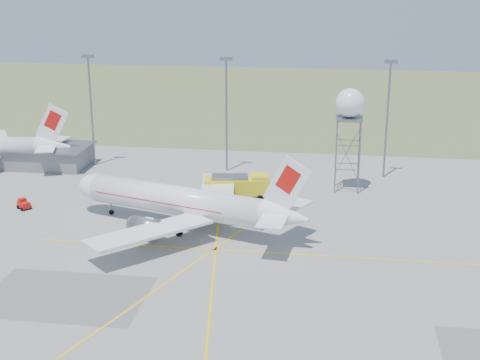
# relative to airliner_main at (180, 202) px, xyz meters

# --- Properties ---
(grass_strip) EXTENTS (400.00, 120.00, 0.03)m
(grass_strip) POSITION_rel_airliner_main_xyz_m (11.90, 102.76, -3.83)
(grass_strip) COLOR #596B3B
(grass_strip) RESTS_ON ground
(building_grey) EXTENTS (19.00, 10.00, 3.90)m
(building_grey) POSITION_rel_airliner_main_xyz_m (-33.10, 26.76, -1.87)
(building_grey) COLOR slate
(building_grey) RESTS_ON ground
(mast_a) EXTENTS (2.20, 0.50, 20.50)m
(mast_a) POSITION_rel_airliner_main_xyz_m (-23.10, 28.76, 8.23)
(mast_a) COLOR slate
(mast_a) RESTS_ON ground
(mast_b) EXTENTS (2.20, 0.50, 20.50)m
(mast_b) POSITION_rel_airliner_main_xyz_m (1.90, 28.76, 8.23)
(mast_b) COLOR slate
(mast_b) RESTS_ON ground
(mast_c) EXTENTS (2.20, 0.50, 20.50)m
(mast_c) POSITION_rel_airliner_main_xyz_m (29.90, 28.76, 8.23)
(mast_c) COLOR slate
(mast_c) RESTS_ON ground
(airliner_main) EXTENTS (36.10, 34.12, 12.54)m
(airliner_main) POSITION_rel_airliner_main_xyz_m (0.00, 0.00, 0.00)
(airliner_main) COLOR white
(airliner_main) RESTS_ON ground
(radar_tower) EXTENTS (4.68, 4.68, 16.94)m
(radar_tower) POSITION_rel_airliner_main_xyz_m (23.30, 20.56, 5.66)
(radar_tower) COLOR slate
(radar_tower) RESTS_ON ground
(fire_truck) EXTENTS (10.65, 5.40, 4.09)m
(fire_truck) POSITION_rel_airliner_main_xyz_m (6.38, 13.13, -1.88)
(fire_truck) COLOR yellow
(fire_truck) RESTS_ON ground
(baggage_tug) EXTENTS (2.51, 2.47, 1.60)m
(baggage_tug) POSITION_rel_airliner_main_xyz_m (-25.50, 4.13, -3.23)
(baggage_tug) COLOR red
(baggage_tug) RESTS_ON ground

